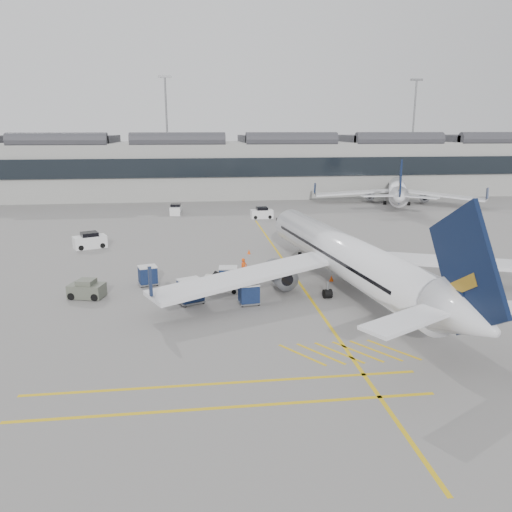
{
  "coord_description": "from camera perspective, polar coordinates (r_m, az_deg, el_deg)",
  "views": [
    {
      "loc": [
        0.56,
        -35.13,
        13.74
      ],
      "look_at": [
        5.34,
        2.65,
        4.0
      ],
      "focal_mm": 35.0,
      "sensor_mm": 36.0,
      "label": 1
    }
  ],
  "objects": [
    {
      "name": "ground",
      "position": [
        37.73,
        -7.62,
        -7.14
      ],
      "size": [
        220.0,
        220.0,
        0.0
      ],
      "primitive_type": "plane",
      "color": "gray",
      "rests_on": "ground"
    },
    {
      "name": "terminal",
      "position": [
        107.33,
        -7.6,
        10.16
      ],
      "size": [
        200.0,
        20.45,
        12.4
      ],
      "color": "#9E9E99",
      "rests_on": "ground"
    },
    {
      "name": "light_masts",
      "position": [
        121.16,
        -8.53,
        14.55
      ],
      "size": [
        113.0,
        0.6,
        25.45
      ],
      "color": "slate",
      "rests_on": "ground"
    },
    {
      "name": "apron_markings",
      "position": [
        48.11,
        4.42,
        -2.28
      ],
      "size": [
        0.25,
        60.0,
        0.01
      ],
      "primitive_type": "cube",
      "color": "gold",
      "rests_on": "ground"
    },
    {
      "name": "airliner_main",
      "position": [
        43.9,
        10.29,
        -0.09
      ],
      "size": [
        34.48,
        37.9,
        10.1
      ],
      "rotation": [
        0.0,
        0.0,
        0.13
      ],
      "color": "white",
      "rests_on": "ground"
    },
    {
      "name": "airliner_far",
      "position": [
        97.87,
        15.85,
        7.3
      ],
      "size": [
        29.12,
        32.22,
        9.03
      ],
      "rotation": [
        0.0,
        0.0,
        -0.38
      ],
      "color": "white",
      "rests_on": "ground"
    },
    {
      "name": "belt_loader",
      "position": [
        43.54,
        -4.18,
        -3.4
      ],
      "size": [
        4.32,
        2.13,
        1.71
      ],
      "rotation": [
        0.0,
        0.0,
        -0.24
      ],
      "color": "beige",
      "rests_on": "ground"
    },
    {
      "name": "baggage_cart_a",
      "position": [
        40.6,
        -7.49,
        -3.94
      ],
      "size": [
        2.41,
        2.24,
        2.02
      ],
      "rotation": [
        0.0,
        0.0,
        0.43
      ],
      "color": "gray",
      "rests_on": "ground"
    },
    {
      "name": "baggage_cart_b",
      "position": [
        40.12,
        -0.83,
        -4.27
      ],
      "size": [
        1.83,
        1.58,
        1.74
      ],
      "rotation": [
        0.0,
        0.0,
        0.14
      ],
      "color": "gray",
      "rests_on": "ground"
    },
    {
      "name": "baggage_cart_c",
      "position": [
        44.58,
        -3.2,
        -2.32
      ],
      "size": [
        1.87,
        1.6,
        1.82
      ],
      "rotation": [
        0.0,
        0.0,
        -0.11
      ],
      "color": "gray",
      "rests_on": "ground"
    },
    {
      "name": "baggage_cart_d",
      "position": [
        46.0,
        -12.26,
        -2.13
      ],
      "size": [
        2.0,
        1.79,
        1.78
      ],
      "rotation": [
        0.0,
        0.0,
        0.27
      ],
      "color": "gray",
      "rests_on": "ground"
    },
    {
      "name": "ramp_agent_a",
      "position": [
        47.02,
        -1.41,
        -1.42
      ],
      "size": [
        0.84,
        0.78,
        1.93
      ],
      "primitive_type": "imported",
      "rotation": [
        0.0,
        0.0,
        0.6
      ],
      "color": "#F34A0C",
      "rests_on": "ground"
    },
    {
      "name": "ramp_agent_b",
      "position": [
        44.16,
        -1.78,
        -2.66
      ],
      "size": [
        0.86,
        0.69,
        1.67
      ],
      "primitive_type": "imported",
      "rotation": [
        0.0,
        0.0,
        3.22
      ],
      "color": "#E45C0C",
      "rests_on": "ground"
    },
    {
      "name": "pushback_tug",
      "position": [
        44.08,
        -18.77,
        -3.65
      ],
      "size": [
        3.15,
        2.36,
        1.57
      ],
      "rotation": [
        0.0,
        0.0,
        -0.26
      ],
      "color": "#575B4D",
      "rests_on": "ground"
    },
    {
      "name": "safety_cone_nose",
      "position": [
        56.3,
        -0.81,
        0.5
      ],
      "size": [
        0.39,
        0.39,
        0.54
      ],
      "primitive_type": "cone",
      "color": "#F24C0A",
      "rests_on": "ground"
    },
    {
      "name": "safety_cone_engine",
      "position": [
        46.81,
        8.61,
        -2.53
      ],
      "size": [
        0.41,
        0.41,
        0.57
      ],
      "primitive_type": "cone",
      "color": "#F24C0A",
      "rests_on": "ground"
    },
    {
      "name": "service_van_left",
      "position": [
        62.29,
        -18.45,
        1.66
      ],
      "size": [
        4.12,
        3.13,
        1.9
      ],
      "rotation": [
        0.0,
        0.0,
        0.4
      ],
      "color": "white",
      "rests_on": "ground"
    },
    {
      "name": "service_van_mid",
      "position": [
        83.57,
        -9.14,
        5.24
      ],
      "size": [
        1.95,
        3.51,
        1.74
      ],
      "rotation": [
        0.0,
        0.0,
        1.5
      ],
      "color": "white",
      "rests_on": "ground"
    },
    {
      "name": "service_van_right",
      "position": [
        78.96,
        0.67,
        4.91
      ],
      "size": [
        3.52,
        1.89,
        1.77
      ],
      "rotation": [
        0.0,
        0.0,
        0.05
      ],
      "color": "white",
      "rests_on": "ground"
    }
  ]
}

